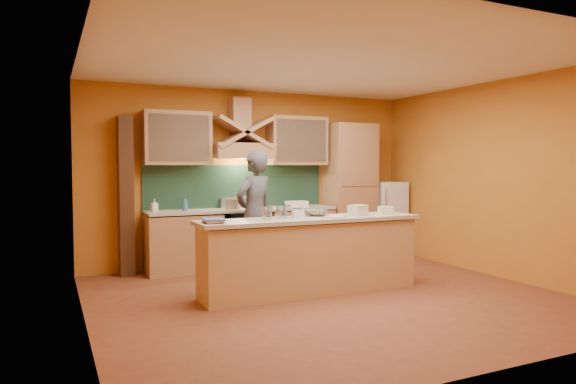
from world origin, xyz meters
name	(u,v)px	position (x,y,z in m)	size (l,w,h in m)	color
floor	(329,297)	(0.00, 0.00, 0.00)	(5.50, 5.00, 0.01)	brown
ceiling	(330,64)	(0.00, 0.00, 2.80)	(5.50, 5.00, 0.01)	white
wall_back	(254,177)	(0.00, 2.50, 1.40)	(5.50, 0.02, 2.80)	#C17325
wall_front	(494,191)	(0.00, -2.50, 1.40)	(5.50, 0.02, 2.80)	#C17325
wall_left	(84,186)	(-2.75, 0.00, 1.40)	(0.02, 5.00, 2.80)	#C17325
wall_right	(498,179)	(2.75, 0.00, 1.40)	(0.02, 5.00, 2.80)	#C17325
base_cabinet_left	(183,243)	(-1.25, 2.20, 0.43)	(1.10, 0.60, 0.86)	#B17B51
base_cabinet_right	(298,236)	(0.65, 2.20, 0.43)	(1.10, 0.60, 0.86)	#B17B51
counter_top	(243,210)	(-0.30, 2.20, 0.90)	(3.00, 0.62, 0.04)	#B7AE9B
stove	(243,238)	(-0.30, 2.20, 0.45)	(0.60, 0.58, 0.90)	black
backsplash	(237,187)	(-0.30, 2.48, 1.25)	(3.00, 0.03, 0.70)	#173325
range_hood	(242,151)	(-0.30, 2.25, 1.82)	(0.92, 0.50, 0.24)	#B17B51
hood_chimney	(239,114)	(-0.30, 2.35, 2.40)	(0.30, 0.30, 0.50)	#B17B51
upper_cabinet_left	(177,138)	(-1.30, 2.33, 2.00)	(1.00, 0.35, 0.80)	#B17B51
upper_cabinet_right	(297,141)	(0.70, 2.33, 2.00)	(1.00, 0.35, 0.80)	#B17B51
pantry_column	(350,191)	(1.65, 2.20, 1.15)	(0.80, 0.60, 2.30)	#B17B51
fridge	(385,218)	(2.40, 2.20, 0.65)	(0.58, 0.60, 1.30)	white
trim_column_left	(126,196)	(-2.05, 2.35, 1.15)	(0.20, 0.30, 2.30)	#472816
island_body	(311,258)	(-0.10, 0.30, 0.44)	(2.80, 0.55, 0.88)	tan
island_top	(311,220)	(-0.10, 0.30, 0.92)	(2.90, 0.62, 0.05)	#B7AE9B
person	(255,213)	(-0.37, 1.52, 0.90)	(0.66, 0.43, 1.80)	#4C4C51
pot_large	(233,205)	(-0.49, 2.13, 0.98)	(0.23, 0.23, 0.16)	silver
pot_small	(247,204)	(-0.19, 2.32, 0.97)	(0.22, 0.22, 0.15)	silver
soap_bottle_a	(154,205)	(-1.66, 2.25, 1.01)	(0.08, 0.09, 0.19)	white
soap_bottle_b	(185,203)	(-1.22, 2.22, 1.03)	(0.08, 0.08, 0.22)	#325F8A
bowl_back	(292,204)	(0.58, 2.26, 0.96)	(0.26, 0.26, 0.08)	silver
dish_rack	(299,204)	(0.66, 2.15, 0.97)	(0.26, 0.21, 0.09)	white
book_lower	(204,222)	(-1.48, 0.24, 0.96)	(0.20, 0.27, 0.03)	#C36545
book_upper	(203,220)	(-1.48, 0.30, 0.98)	(0.24, 0.33, 0.03)	#415D8F
jar_large	(282,212)	(-0.46, 0.39, 1.02)	(0.14, 0.14, 0.15)	silver
jar_small	(267,213)	(-0.68, 0.31, 1.02)	(0.12, 0.12, 0.15)	silver
kitchen_scale	(298,213)	(-0.26, 0.34, 1.00)	(0.13, 0.13, 0.11)	white
mixing_bowl	(316,213)	(0.07, 0.47, 0.98)	(0.31, 0.31, 0.08)	silver
cloth	(335,217)	(0.17, 0.16, 0.95)	(0.25, 0.19, 0.02)	beige
grocery_bag_a	(358,210)	(0.55, 0.24, 1.01)	(0.21, 0.17, 0.14)	beige
grocery_bag_b	(385,210)	(0.97, 0.22, 1.00)	(0.18, 0.14, 0.11)	beige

